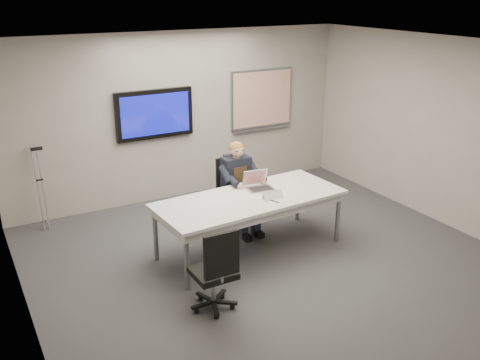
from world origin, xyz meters
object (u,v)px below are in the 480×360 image
office_chair_near (215,285)px  seated_person (242,196)px  conference_table (250,203)px  laptop (258,184)px  office_chair_far (234,204)px

office_chair_near → seated_person: seated_person is taller
office_chair_near → seated_person: (1.29, 1.70, 0.22)m
conference_table → laptop: size_ratio=6.80×
conference_table → office_chair_near: 1.56m
conference_table → seated_person: (0.22, 0.63, -0.16)m
conference_table → office_chair_near: office_chair_near is taller
conference_table → office_chair_far: 0.98m
office_chair_far → laptop: laptop is taller
conference_table → laptop: bearing=37.4°
conference_table → office_chair_near: bearing=-138.7°
office_chair_far → office_chair_near: (-1.29, -1.94, -0.00)m
office_chair_far → conference_table: bearing=-102.6°
seated_person → laptop: (0.04, -0.40, 0.32)m
office_chair_near → laptop: laptop is taller
office_chair_near → office_chair_far: bearing=-123.8°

